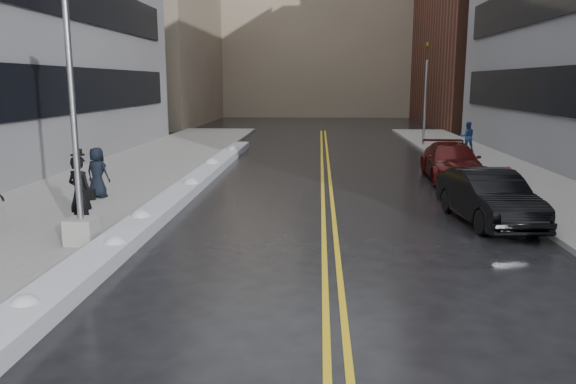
# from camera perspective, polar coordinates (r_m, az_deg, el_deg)

# --- Properties ---
(ground) EXTENTS (160.00, 160.00, 0.00)m
(ground) POSITION_cam_1_polar(r_m,az_deg,el_deg) (11.26, -8.41, -9.04)
(ground) COLOR black
(ground) RESTS_ON ground
(sidewalk_west) EXTENTS (5.50, 50.00, 0.15)m
(sidewalk_west) POSITION_cam_1_polar(r_m,az_deg,el_deg) (22.17, -17.88, 0.75)
(sidewalk_west) COLOR gray
(sidewalk_west) RESTS_ON ground
(sidewalk_east) EXTENTS (4.00, 50.00, 0.15)m
(sidewalk_east) POSITION_cam_1_polar(r_m,az_deg,el_deg) (22.11, 23.78, 0.31)
(sidewalk_east) COLOR gray
(sidewalk_east) RESTS_ON ground
(lane_line_left) EXTENTS (0.12, 50.00, 0.01)m
(lane_line_left) POSITION_cam_1_polar(r_m,az_deg,el_deg) (20.71, 3.54, 0.37)
(lane_line_left) COLOR gold
(lane_line_left) RESTS_ON ground
(lane_line_right) EXTENTS (0.12, 50.00, 0.01)m
(lane_line_right) POSITION_cam_1_polar(r_m,az_deg,el_deg) (20.71, 4.37, 0.36)
(lane_line_right) COLOR gold
(lane_line_right) RESTS_ON ground
(snow_ridge) EXTENTS (0.90, 30.00, 0.34)m
(snow_ridge) POSITION_cam_1_polar(r_m,az_deg,el_deg) (19.29, -10.83, -0.11)
(snow_ridge) COLOR silver
(snow_ridge) RESTS_ON ground
(building_west_far) EXTENTS (14.00, 22.00, 18.00)m
(building_west_far) POSITION_cam_1_polar(r_m,az_deg,el_deg) (57.39, -15.38, 15.87)
(building_west_far) COLOR gray
(building_west_far) RESTS_ON ground
(building_far) EXTENTS (36.00, 16.00, 22.00)m
(building_far) POSITION_cam_1_polar(r_m,az_deg,el_deg) (70.71, 3.16, 16.89)
(building_far) COLOR gray
(building_far) RESTS_ON ground
(lamppost) EXTENTS (0.65, 0.65, 7.62)m
(lamppost) POSITION_cam_1_polar(r_m,az_deg,el_deg) (13.59, -20.81, 4.80)
(lamppost) COLOR gray
(lamppost) RESTS_ON sidewalk_west
(fire_hydrant) EXTENTS (0.26, 0.26, 0.73)m
(fire_hydrant) POSITION_cam_1_polar(r_m,az_deg,el_deg) (21.70, 21.41, 1.57)
(fire_hydrant) COLOR maroon
(fire_hydrant) RESTS_ON sidewalk_east
(traffic_signal) EXTENTS (0.16, 0.20, 6.00)m
(traffic_signal) POSITION_cam_1_polar(r_m,az_deg,el_deg) (34.92, 13.80, 10.05)
(traffic_signal) COLOR gray
(traffic_signal) RESTS_ON sidewalk_east
(pedestrian_fedora) EXTENTS (0.82, 0.68, 1.92)m
(pedestrian_fedora) POSITION_cam_1_polar(r_m,az_deg,el_deg) (15.00, -20.34, -0.14)
(pedestrian_fedora) COLOR black
(pedestrian_fedora) RESTS_ON sidewalk_west
(pedestrian_c) EXTENTS (0.92, 0.72, 1.64)m
(pedestrian_c) POSITION_cam_1_polar(r_m,az_deg,el_deg) (19.22, -18.80, 1.88)
(pedestrian_c) COLOR black
(pedestrian_c) RESTS_ON sidewalk_west
(pedestrian_east) EXTENTS (0.82, 0.66, 1.60)m
(pedestrian_east) POSITION_cam_1_polar(r_m,az_deg,el_deg) (32.08, 17.75, 5.38)
(pedestrian_east) COLOR navy
(pedestrian_east) RESTS_ON sidewalk_east
(car_black) EXTENTS (2.07, 4.59, 1.46)m
(car_black) POSITION_cam_1_polar(r_m,az_deg,el_deg) (16.45, 19.72, -0.50)
(car_black) COLOR black
(car_black) RESTS_ON ground
(car_maroon) EXTENTS (2.25, 5.07, 1.45)m
(car_maroon) POSITION_cam_1_polar(r_m,az_deg,el_deg) (23.35, 16.30, 2.95)
(car_maroon) COLOR #450C0B
(car_maroon) RESTS_ON ground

